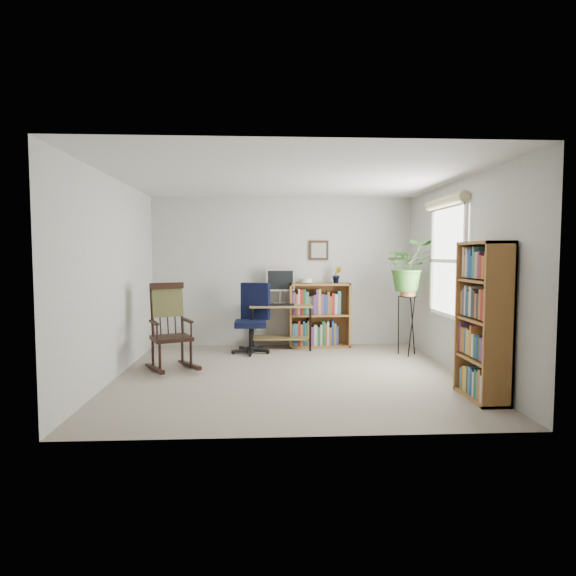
{
  "coord_description": "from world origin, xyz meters",
  "views": [
    {
      "loc": [
        -0.32,
        -5.81,
        1.49
      ],
      "look_at": [
        0.0,
        0.4,
        1.05
      ],
      "focal_mm": 30.0,
      "sensor_mm": 36.0,
      "label": 1
    }
  ],
  "objects": [
    {
      "name": "office_chair",
      "position": [
        -0.51,
        1.37,
        0.53
      ],
      "size": [
        0.74,
        0.74,
        1.07
      ],
      "primitive_type": null,
      "rotation": [
        0.0,
        0.0,
        -0.33
      ],
      "color": "black",
      "rests_on": "floor"
    },
    {
      "name": "wall_front",
      "position": [
        0.0,
        -2.0,
        1.2
      ],
      "size": [
        4.2,
        0.0,
        2.4
      ],
      "primitive_type": "cube",
      "color": "#B4B5B0",
      "rests_on": "ground"
    },
    {
      "name": "monitor",
      "position": [
        -0.05,
        1.84,
        0.98
      ],
      "size": [
        0.46,
        0.16,
        0.56
      ],
      "primitive_type": null,
      "color": "silver",
      "rests_on": "desk"
    },
    {
      "name": "potted_plant_small",
      "position": [
        0.86,
        1.83,
        1.08
      ],
      "size": [
        0.13,
        0.24,
        0.11
      ],
      "primitive_type": "imported",
      "color": "#336A25",
      "rests_on": "low_bookshelf"
    },
    {
      "name": "wall_back",
      "position": [
        0.0,
        2.0,
        1.2
      ],
      "size": [
        4.2,
        0.0,
        2.4
      ],
      "primitive_type": "cube",
      "color": "#B4B5B0",
      "rests_on": "ground"
    },
    {
      "name": "desk",
      "position": [
        -0.05,
        1.7,
        0.35
      ],
      "size": [
        0.97,
        0.53,
        0.7
      ],
      "primitive_type": null,
      "color": "olive",
      "rests_on": "floor"
    },
    {
      "name": "low_bookshelf",
      "position": [
        0.58,
        1.82,
        0.51
      ],
      "size": [
        0.97,
        0.32,
        1.03
      ],
      "primitive_type": null,
      "color": "#925F30",
      "rests_on": "floor"
    },
    {
      "name": "tall_bookshelf",
      "position": [
        1.92,
        -1.05,
        0.81
      ],
      "size": [
        0.3,
        0.71,
        1.62
      ],
      "primitive_type": null,
      "color": "#925F30",
      "rests_on": "floor"
    },
    {
      "name": "wall_right",
      "position": [
        2.1,
        0.0,
        1.2
      ],
      "size": [
        0.0,
        4.0,
        2.4
      ],
      "primitive_type": "cube",
      "color": "#B4B5B0",
      "rests_on": "ground"
    },
    {
      "name": "plant_stand",
      "position": [
        1.8,
        1.11,
        0.51
      ],
      "size": [
        0.32,
        0.32,
        1.02
      ],
      "primitive_type": null,
      "rotation": [
        0.0,
        0.0,
        0.16
      ],
      "color": "black",
      "rests_on": "floor"
    },
    {
      "name": "keyboard",
      "position": [
        -0.05,
        1.58,
        0.71
      ],
      "size": [
        0.4,
        0.15,
        0.02
      ],
      "primitive_type": "cube",
      "color": "black",
      "rests_on": "desk"
    },
    {
      "name": "framed_picture",
      "position": [
        0.58,
        1.97,
        1.55
      ],
      "size": [
        0.32,
        0.04,
        0.32
      ],
      "primitive_type": null,
      "color": "black",
      "rests_on": "wall_back"
    },
    {
      "name": "rocking_chair",
      "position": [
        -1.5,
        0.37,
        0.57
      ],
      "size": [
        0.94,
        1.13,
        1.13
      ],
      "primitive_type": null,
      "rotation": [
        0.0,
        0.0,
        0.43
      ],
      "color": "black",
      "rests_on": "floor"
    },
    {
      "name": "ceiling",
      "position": [
        0.0,
        0.0,
        2.4
      ],
      "size": [
        4.2,
        4.0,
        0.0
      ],
      "primitive_type": "cube",
      "color": "silver",
      "rests_on": "ground"
    },
    {
      "name": "floor",
      "position": [
        0.0,
        0.0,
        0.0
      ],
      "size": [
        4.2,
        4.0,
        0.0
      ],
      "primitive_type": "cube",
      "color": "gray",
      "rests_on": "ground"
    },
    {
      "name": "wall_left",
      "position": [
        -2.1,
        0.0,
        1.2
      ],
      "size": [
        0.0,
        4.0,
        2.4
      ],
      "primitive_type": "cube",
      "color": "#B4B5B0",
      "rests_on": "ground"
    },
    {
      "name": "spider_plant",
      "position": [
        1.8,
        1.11,
        1.68
      ],
      "size": [
        1.69,
        1.88,
        1.46
      ],
      "primitive_type": "imported",
      "color": "#336A25",
      "rests_on": "plant_stand"
    },
    {
      "name": "window",
      "position": [
        2.06,
        0.3,
        1.4
      ],
      "size": [
        0.12,
        1.2,
        1.5
      ],
      "primitive_type": null,
      "color": "white",
      "rests_on": "wall_right"
    }
  ]
}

